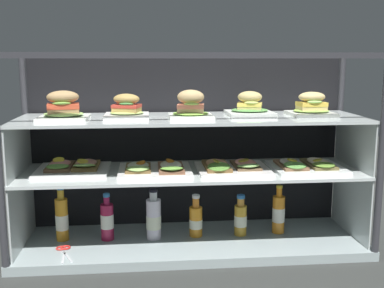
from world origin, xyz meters
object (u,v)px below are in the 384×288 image
Objects in this scene: open_sandwich_tray_mid_left at (306,166)px; juice_bottle_tucked_behind at (154,218)px; juice_bottle_back_center at (62,219)px; juice_bottle_front_middle at (196,220)px; open_sandwich_tray_center at (232,167)px; plated_roll_sandwich_mid_right at (191,108)px; plated_roll_sandwich_mid_left at (311,107)px; open_sandwich_tray_far_right at (156,169)px; juice_bottle_back_right at (240,219)px; open_sandwich_tray_near_left_corner at (73,167)px; juice_bottle_front_left_end at (279,213)px; plated_roll_sandwich_near_left_corner at (127,109)px; juice_bottle_near_post at (107,221)px; plated_roll_sandwich_near_right_corner at (250,107)px; kitchen_scissors at (64,250)px; plated_roll_sandwich_far_left at (63,109)px.

open_sandwich_tray_mid_left is 1.35× the size of juice_bottle_tucked_behind.
juice_bottle_back_center reaches higher than juice_bottle_front_middle.
open_sandwich_tray_center reaches higher than juice_bottle_tucked_behind.
plated_roll_sandwich_mid_left is (0.56, 0.06, -0.01)m from plated_roll_sandwich_mid_right.
open_sandwich_tray_far_right is 0.33m from juice_bottle_front_middle.
juice_bottle_back_right is (0.40, 0.07, -0.27)m from open_sandwich_tray_far_right.
open_sandwich_tray_near_left_corner is 0.81m from juice_bottle_back_right.
juice_bottle_front_middle is 0.86× the size of juice_bottle_front_left_end.
open_sandwich_tray_mid_left is (0.69, 0.01, -0.00)m from open_sandwich_tray_far_right.
open_sandwich_tray_far_right is 0.69m from open_sandwich_tray_mid_left.
plated_roll_sandwich_near_left_corner reaches higher than juice_bottle_near_post.
open_sandwich_tray_center reaches higher than open_sandwich_tray_mid_left.
plated_roll_sandwich_near_right_corner is 0.51m from open_sandwich_tray_far_right.
juice_bottle_tucked_behind is at bearing -2.50° from juice_bottle_back_center.
open_sandwich_tray_center reaches higher than juice_bottle_back_right.
plated_roll_sandwich_mid_right is at bearing -12.21° from plated_roll_sandwich_near_left_corner.
juice_bottle_tucked_behind is at bearing -179.42° from juice_bottle_back_right.
plated_roll_sandwich_mid_left is at bearing -1.19° from open_sandwich_tray_near_left_corner.
plated_roll_sandwich_mid_left is 0.61× the size of open_sandwich_tray_far_right.
plated_roll_sandwich_mid_left is at bearing 3.71° from open_sandwich_tray_far_right.
plated_roll_sandwich_near_left_corner reaches higher than open_sandwich_tray_mid_left.
open_sandwich_tray_near_left_corner is 1.00× the size of open_sandwich_tray_far_right.
open_sandwich_tray_far_right is at bearing -10.55° from open_sandwich_tray_near_left_corner.
plated_roll_sandwich_near_left_corner is at bearing -13.22° from juice_bottle_near_post.
plated_roll_sandwich_near_right_corner is at bearing 1.86° from juice_bottle_near_post.
juice_bottle_front_left_end is (0.60, 0.02, -0.00)m from juice_bottle_tucked_behind.
open_sandwich_tray_center is 1.37× the size of juice_bottle_front_left_end.
juice_bottle_back_center is 0.16m from kitchen_scissors.
kitchen_scissors is (-0.18, -0.12, -0.09)m from juice_bottle_near_post.
juice_bottle_near_post is at bearing -179.20° from juice_bottle_front_middle.
juice_bottle_back_center is (-1.12, 0.07, -0.24)m from open_sandwich_tray_mid_left.
open_sandwich_tray_near_left_corner is at bearing 179.89° from juice_bottle_back_right.
juice_bottle_tucked_behind reaches higher than juice_bottle_near_post.
juice_bottle_front_left_end is (1.02, -0.00, -0.01)m from juice_bottle_back_center.
plated_roll_sandwich_far_left reaches higher than open_sandwich_tray_near_left_corner.
kitchen_scissors is at bearing -175.33° from open_sandwich_tray_center.
juice_bottle_front_middle is 1.08× the size of kitchen_scissors.
juice_bottle_near_post reaches higher than juice_bottle_front_middle.
juice_bottle_near_post is (0.16, 0.06, -0.52)m from plated_roll_sandwich_far_left.
juice_bottle_tucked_behind is at bearing 178.66° from plated_roll_sandwich_mid_left.
plated_roll_sandwich_mid_right is (0.28, -0.06, 0.01)m from plated_roll_sandwich_near_left_corner.
plated_roll_sandwich_near_right_corner is at bearing 3.61° from juice_bottle_front_middle.
open_sandwich_tray_near_left_corner reaches higher than juice_bottle_tucked_behind.
juice_bottle_back_right is at bearing 0.58° from juice_bottle_tucked_behind.
open_sandwich_tray_center is 0.28m from juice_bottle_back_right.
juice_bottle_back_center is at bearing 170.54° from plated_roll_sandwich_mid_right.
plated_roll_sandwich_mid_right is 0.74× the size of juice_bottle_back_center.
juice_bottle_back_right is (0.77, -0.00, -0.26)m from open_sandwich_tray_near_left_corner.
juice_bottle_front_middle is at bearing 6.45° from plated_roll_sandwich_far_left.
plated_roll_sandwich_near_right_corner is 0.37m from open_sandwich_tray_mid_left.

